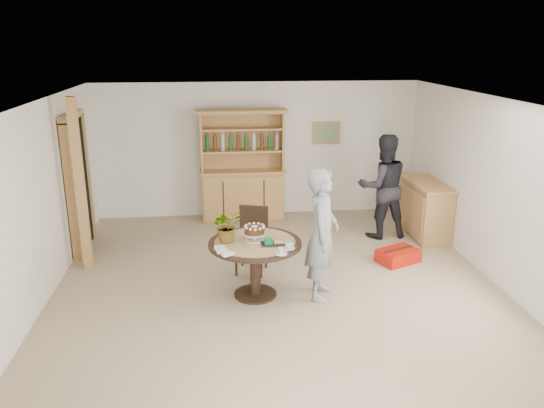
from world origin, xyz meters
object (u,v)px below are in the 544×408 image
at_px(hutch, 243,183).
at_px(sideboard, 425,209).
at_px(teen_boy, 322,234).
at_px(dining_table, 255,253).
at_px(adult_person, 383,186).
at_px(dining_chair, 252,235).
at_px(red_suitcase, 398,256).

xyz_separation_m(hutch, sideboard, (3.04, -1.24, -0.22)).
bearing_deg(teen_boy, dining_table, 101.74).
height_order(sideboard, adult_person, adult_person).
bearing_deg(teen_boy, sideboard, -28.80).
bearing_deg(dining_table, adult_person, 40.69).
bearing_deg(teen_boy, hutch, 32.67).
relative_size(hutch, dining_chair, 2.16).
relative_size(adult_person, red_suitcase, 2.47).
distance_m(sideboard, dining_table, 3.62).
distance_m(sideboard, dining_chair, 3.23).
height_order(dining_chair, adult_person, adult_person).
xyz_separation_m(sideboard, dining_table, (-3.06, -1.94, 0.13)).
bearing_deg(dining_chair, adult_person, 43.74).
xyz_separation_m(dining_table, dining_chair, (0.02, 0.83, -0.07)).
distance_m(teen_boy, red_suitcase, 1.85).
distance_m(sideboard, adult_person, 0.86).
bearing_deg(hutch, teen_boy, -75.78).
height_order(dining_chair, red_suitcase, dining_chair).
bearing_deg(teen_boy, red_suitcase, -36.80).
distance_m(dining_table, teen_boy, 0.89).
xyz_separation_m(dining_table, adult_person, (2.30, 1.98, 0.28)).
xyz_separation_m(sideboard, dining_chair, (-3.04, -1.12, 0.06)).
xyz_separation_m(dining_chair, teen_boy, (0.83, -0.93, 0.32)).
xyz_separation_m(hutch, adult_person, (2.28, -1.21, 0.19)).
xyz_separation_m(teen_boy, adult_person, (1.45, 2.08, 0.02)).
bearing_deg(dining_table, hutch, 89.67).
height_order(hutch, red_suitcase, hutch).
relative_size(teen_boy, adult_person, 0.98).
relative_size(sideboard, teen_boy, 0.73).
distance_m(hutch, adult_person, 2.59).
bearing_deg(hutch, sideboard, -22.21).
bearing_deg(sideboard, teen_boy, -137.25).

